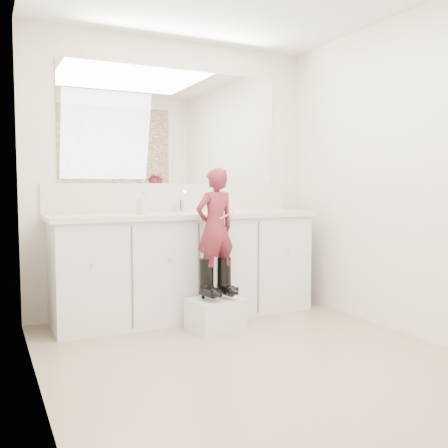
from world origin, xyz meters
TOP-DOWN VIEW (x-y plane):
  - floor at (0.00, 0.00)m, footprint 3.00×3.00m
  - wall_back at (0.00, 1.50)m, footprint 2.60×0.00m
  - wall_left at (-1.30, 0.00)m, footprint 0.00×3.00m
  - wall_right at (1.30, 0.00)m, footprint 0.00×3.00m
  - vanity_cabinet at (0.00, 1.23)m, footprint 2.20×0.55m
  - countertop at (0.00, 1.21)m, footprint 2.28×0.58m
  - backsplash at (0.00, 1.49)m, footprint 2.28×0.03m
  - mirror at (0.00, 1.49)m, footprint 2.00×0.02m
  - faucet at (0.00, 1.38)m, footprint 0.08×0.08m
  - cup at (0.29, 1.20)m, footprint 0.15×0.15m
  - soap_bottle at (-0.40, 1.16)m, footprint 0.11×0.11m
  - step_stool at (0.05, 0.75)m, footprint 0.43×0.37m
  - boot_left at (-0.02, 0.75)m, footprint 0.15×0.23m
  - boot_right at (0.13, 0.75)m, footprint 0.15×0.23m
  - toddler at (0.05, 0.75)m, footprint 0.36×0.26m
  - toothbrush at (0.12, 0.69)m, footprint 0.14×0.03m

SIDE VIEW (x-z plane):
  - floor at x=0.00m, z-range 0.00..0.00m
  - step_stool at x=0.05m, z-range 0.00..0.25m
  - boot_left at x=-0.02m, z-range 0.25..0.56m
  - boot_right at x=0.13m, z-range 0.25..0.56m
  - vanity_cabinet at x=0.00m, z-range 0.00..0.85m
  - toddler at x=0.05m, z-range 0.35..1.25m
  - countertop at x=0.00m, z-range 0.85..0.89m
  - toothbrush at x=0.12m, z-range 0.87..0.92m
  - faucet at x=0.00m, z-range 0.89..0.99m
  - cup at x=0.29m, z-range 0.89..0.99m
  - soap_bottle at x=-0.40m, z-range 0.89..1.07m
  - backsplash at x=0.00m, z-range 0.89..1.14m
  - wall_back at x=0.00m, z-range -0.10..2.50m
  - wall_left at x=-1.30m, z-range -0.30..2.70m
  - wall_right at x=1.30m, z-range -0.30..2.70m
  - mirror at x=0.00m, z-range 1.14..2.14m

